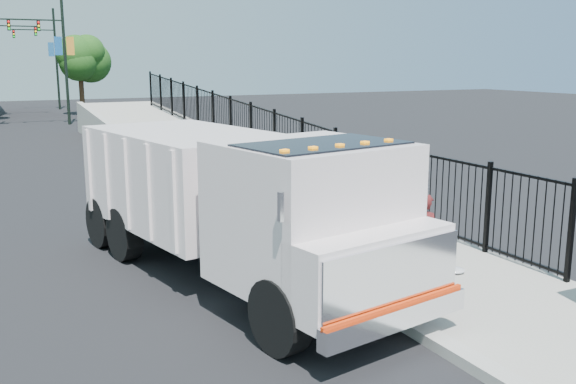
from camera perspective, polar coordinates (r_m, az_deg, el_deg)
name	(u,v)px	position (r m, az deg, el deg)	size (l,w,h in m)	color
ground	(334,284)	(11.61, 4.07, -8.17)	(120.00, 120.00, 0.00)	black
sidewalk	(496,300)	(11.22, 18.04, -9.12)	(3.55, 12.00, 0.12)	#9E998E
curb	(401,320)	(10.03, 9.99, -11.11)	(0.30, 12.00, 0.16)	#ADAAA3
ramp	(181,158)	(26.82, -9.46, 3.04)	(3.95, 24.00, 1.70)	#9E998E
iron_fence	(251,145)	(23.45, -3.30, 4.18)	(0.10, 28.00, 1.80)	black
truck	(237,197)	(11.33, -4.53, -0.43)	(4.01, 8.46, 2.78)	black
worker	(423,238)	(11.36, 11.95, -4.01)	(0.58, 0.38, 1.59)	#571718
debris	(454,270)	(12.19, 14.57, -6.72)	(0.38, 0.38, 0.10)	silver
light_pole_1	(60,53)	(42.34, -19.64, 11.55)	(3.77, 0.22, 8.00)	black
light_pole_3	(52,55)	(55.98, -20.23, 11.36)	(3.77, 0.22, 8.00)	black
tree_1	(80,60)	(49.89, -18.03, 11.09)	(2.81, 2.81, 5.40)	#382314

